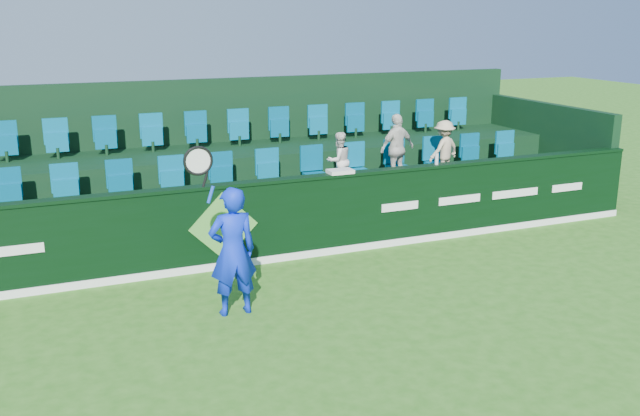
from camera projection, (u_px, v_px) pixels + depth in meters
name	position (u px, v px, depth m)	size (l,w,h in m)	color
ground	(320.00, 384.00, 7.73)	(60.00, 60.00, 0.00)	#296518
sponsor_hoarding	(222.00, 226.00, 11.11)	(16.00, 0.25, 1.35)	black
stand_tier_front	(205.00, 225.00, 12.16)	(16.00, 2.00, 0.80)	black
stand_tier_back	(181.00, 186.00, 13.79)	(16.00, 1.80, 1.30)	black
stand_rear	(175.00, 154.00, 14.04)	(16.00, 4.10, 2.60)	black
seat_row_front	(198.00, 180.00, 12.34)	(13.50, 0.50, 0.60)	#025070
seat_row_back	(175.00, 135.00, 13.81)	(13.50, 0.50, 0.60)	#025070
tennis_player	(232.00, 250.00, 9.32)	(0.98, 0.42, 2.37)	#0C29D7
spectator_left	(339.00, 160.00, 12.87)	(0.50, 0.39, 1.03)	silver
spectator_middle	(397.00, 149.00, 13.28)	(0.76, 0.32, 1.30)	beige
spectator_right	(444.00, 149.00, 13.68)	(0.72, 0.42, 1.12)	tan
towel	(340.00, 171.00, 11.68)	(0.41, 0.27, 0.06)	silver
drinks_bottle	(437.00, 159.00, 12.34)	(0.06, 0.06, 0.19)	silver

